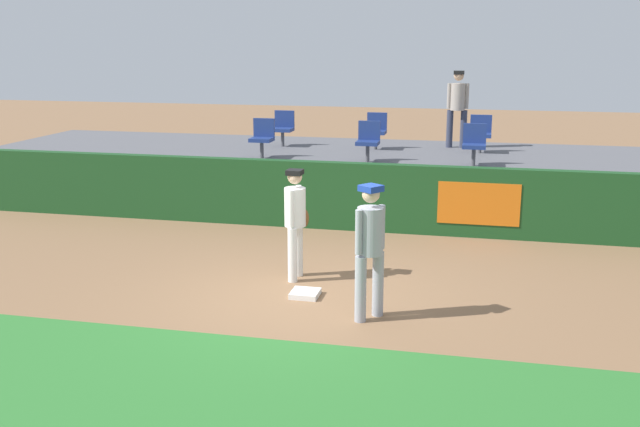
% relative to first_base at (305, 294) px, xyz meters
% --- Properties ---
extents(ground_plane, '(60.00, 60.00, 0.00)m').
position_rel_first_base_xyz_m(ground_plane, '(0.00, -0.12, -0.04)').
color(ground_plane, '#846042').
extents(grass_foreground_strip, '(18.00, 2.80, 0.01)m').
position_rel_first_base_xyz_m(grass_foreground_strip, '(0.00, -3.00, -0.04)').
color(grass_foreground_strip, '#2D722D').
rests_on(grass_foreground_strip, ground_plane).
extents(first_base, '(0.40, 0.40, 0.08)m').
position_rel_first_base_xyz_m(first_base, '(0.00, 0.00, 0.00)').
color(first_base, white).
rests_on(first_base, ground_plane).
extents(player_fielder_home, '(0.34, 0.54, 1.72)m').
position_rel_first_base_xyz_m(player_fielder_home, '(-0.33, 0.76, 0.95)').
color(player_fielder_home, white).
rests_on(player_fielder_home, ground_plane).
extents(player_runner_visitor, '(0.48, 0.48, 1.81)m').
position_rel_first_base_xyz_m(player_runner_visitor, '(1.04, -0.63, 1.01)').
color(player_runner_visitor, '#9EA3AD').
rests_on(player_runner_visitor, ground_plane).
extents(field_wall, '(18.00, 0.26, 1.32)m').
position_rel_first_base_xyz_m(field_wall, '(0.02, 3.89, 0.62)').
color(field_wall, '#19471E').
rests_on(field_wall, ground_plane).
extents(bleacher_platform, '(18.00, 4.80, 1.12)m').
position_rel_first_base_xyz_m(bleacher_platform, '(0.00, 6.46, 0.52)').
color(bleacher_platform, '#59595E').
rests_on(bleacher_platform, ground_plane).
extents(seat_front_center, '(0.46, 0.44, 0.84)m').
position_rel_first_base_xyz_m(seat_front_center, '(0.06, 5.33, 1.55)').
color(seat_front_center, '#4C4C51').
rests_on(seat_front_center, bleacher_platform).
extents(seat_front_left, '(0.47, 0.44, 0.84)m').
position_rel_first_base_xyz_m(seat_front_left, '(-2.25, 5.33, 1.55)').
color(seat_front_left, '#4C4C51').
rests_on(seat_front_left, bleacher_platform).
extents(seat_back_right, '(0.48, 0.44, 0.84)m').
position_rel_first_base_xyz_m(seat_back_right, '(2.35, 7.13, 1.55)').
color(seat_back_right, '#4C4C51').
rests_on(seat_back_right, bleacher_platform).
extents(seat_back_left, '(0.48, 0.44, 0.84)m').
position_rel_first_base_xyz_m(seat_back_left, '(-2.29, 7.13, 1.55)').
color(seat_back_left, '#4C4C51').
rests_on(seat_back_left, bleacher_platform).
extents(seat_back_center, '(0.46, 0.44, 0.84)m').
position_rel_first_base_xyz_m(seat_back_center, '(-0.04, 7.13, 1.55)').
color(seat_back_center, '#4C4C51').
rests_on(seat_back_center, bleacher_platform).
extents(seat_front_right, '(0.47, 0.44, 0.84)m').
position_rel_first_base_xyz_m(seat_front_right, '(2.24, 5.33, 1.55)').
color(seat_front_right, '#4C4C51').
rests_on(seat_front_right, bleacher_platform).
extents(spectator_hooded, '(0.50, 0.36, 1.79)m').
position_rel_first_base_xyz_m(spectator_hooded, '(1.78, 7.78, 2.12)').
color(spectator_hooded, '#33384C').
rests_on(spectator_hooded, bleacher_platform).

